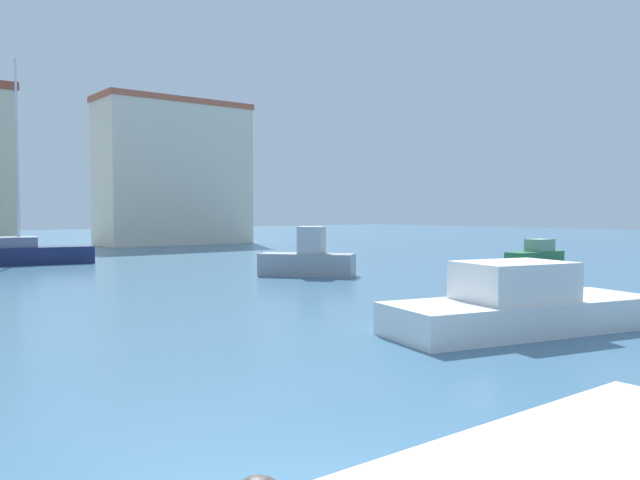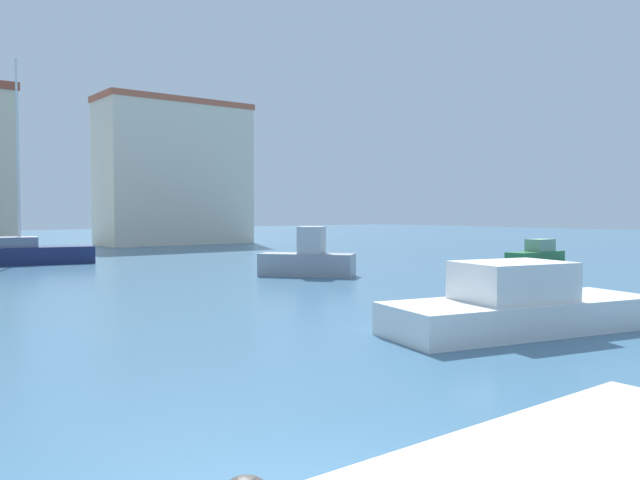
% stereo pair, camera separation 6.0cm
% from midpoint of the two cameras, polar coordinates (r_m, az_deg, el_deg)
% --- Properties ---
extents(water, '(160.00, 160.00, 0.00)m').
position_cam_midpoint_polar(water, '(30.51, 0.10, -2.77)').
color(water, '#38607F').
rests_on(water, ground).
extents(sailboat_navy_near_pier, '(7.73, 3.69, 10.93)m').
position_cam_midpoint_polar(sailboat_navy_near_pier, '(37.93, -25.18, -1.03)').
color(sailboat_navy_near_pier, '#19234C').
rests_on(sailboat_navy_near_pier, water).
extents(motorboat_green_distant_east, '(4.01, 1.21, 1.29)m').
position_cam_midpoint_polar(motorboat_green_distant_east, '(37.50, 18.71, -1.18)').
color(motorboat_green_distant_east, '#28703D').
rests_on(motorboat_green_distant_east, water).
extents(motorboat_grey_mid_harbor, '(3.66, 4.09, 2.17)m').
position_cam_midpoint_polar(motorboat_grey_mid_harbor, '(28.19, -1.03, -1.77)').
color(motorboat_grey_mid_harbor, gray).
rests_on(motorboat_grey_mid_harbor, water).
extents(motorboat_white_inner_mooring, '(7.15, 3.76, 1.66)m').
position_cam_midpoint_polar(motorboat_white_inner_mooring, '(15.91, 17.38, -5.65)').
color(motorboat_white_inner_mooring, white).
rests_on(motorboat_white_inner_mooring, water).
extents(warehouse_block, '(13.06, 5.35, 12.40)m').
position_cam_midpoint_polar(warehouse_block, '(57.50, -12.71, 5.86)').
color(warehouse_block, beige).
rests_on(warehouse_block, ground).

